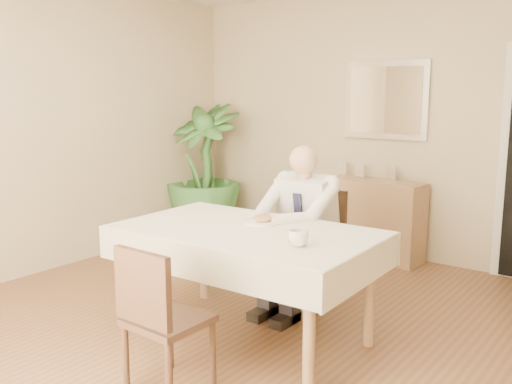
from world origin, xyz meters
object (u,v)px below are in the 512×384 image
Objects in this scene: coffee_mug at (299,238)px; sideboard at (374,219)px; chair_near at (158,313)px; potted_palm at (204,171)px; seated_man at (296,221)px; chair_far at (315,239)px; dining_table at (247,241)px.

sideboard is (-0.63, 2.37, -0.41)m from coffee_mug.
potted_palm reaches higher than chair_near.
coffee_mug is at bearing -55.96° from seated_man.
chair_far is at bearing -25.45° from potted_palm.
chair_far is 1.76m from chair_near.
coffee_mug is at bearing -69.79° from sideboard.
chair_far is 0.71× the size of seated_man.
chair_near is 1.49m from seated_man.
potted_palm is at bearing 154.24° from chair_far.
dining_table is 2.24m from sideboard.
chair_near is 0.56× the size of potted_palm.
chair_far reaches higher than dining_table.
sideboard is 0.65× the size of potted_palm.
dining_table is at bearing -81.36° from sideboard.
potted_palm reaches higher than coffee_mug.
potted_palm is at bearing -164.02° from sideboard.
chair_far is 1.05× the size of chair_near.
seated_man is at bearing -31.58° from potted_palm.
coffee_mug reaches higher than chair_near.
seated_man is (-0.08, 1.47, 0.22)m from chair_near.
chair_far is at bearing 90.00° from seated_man.
potted_palm reaches higher than seated_man.
seated_man is 1.28× the size of sideboard.
sideboard reaches higher than dining_table.
potted_palm is (-2.06, 0.98, 0.25)m from chair_far.
potted_palm is (-1.94, -0.36, 0.36)m from sideboard.
seated_man is (0.00, 0.59, 0.02)m from dining_table.
sideboard is at bearing 94.62° from chair_near.
dining_table is 2.07× the size of chair_near.
potted_palm is at bearing 148.42° from seated_man.
potted_palm is at bearing 128.90° from chair_near.
seated_man is 1.66m from sideboard.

